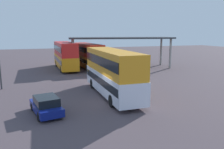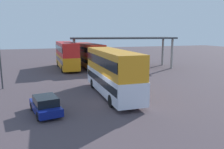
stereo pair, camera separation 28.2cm
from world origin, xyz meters
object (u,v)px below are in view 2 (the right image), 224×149
double_decker_main (112,71)px  parked_hatchback (45,105)px  double_decker_near_canopy (67,54)px  double_decker_mid_row (89,55)px

double_decker_main → parked_hatchback: (-6.16, -3.23, -1.67)m
double_decker_main → double_decker_near_canopy: size_ratio=0.98×
parked_hatchback → double_decker_near_canopy: (4.05, 20.59, 1.69)m
parked_hatchback → double_decker_near_canopy: double_decker_near_canopy is taller
double_decker_near_canopy → parked_hatchback: bearing=168.0°
double_decker_mid_row → parked_hatchback: bearing=155.4°
double_decker_main → parked_hatchback: size_ratio=2.64×
double_decker_near_canopy → double_decker_main: bearing=-173.9°
double_decker_near_canopy → double_decker_mid_row: size_ratio=0.98×
double_decker_near_canopy → double_decker_mid_row: (3.66, -0.29, -0.13)m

